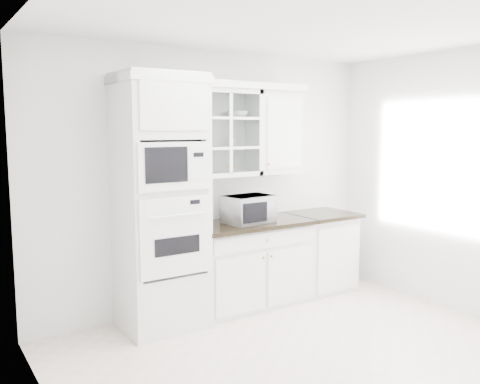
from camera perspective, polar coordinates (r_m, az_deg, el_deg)
ground at (r=4.42m, az=9.01°, el=-18.32°), size 4.00×3.50×0.01m
room_shell at (r=4.32m, az=5.63°, el=5.55°), size 4.00×3.50×2.70m
oven_column at (r=4.82m, az=-8.89°, el=-1.25°), size 0.76×0.68×2.40m
base_cabinet_run at (r=5.49m, az=1.07°, el=-7.99°), size 1.32×0.67×0.92m
extra_base_cabinet at (r=6.09m, az=8.93°, el=-6.55°), size 0.72×0.67×0.92m
upper_cabinet_glass at (r=5.28m, az=-2.00°, el=6.64°), size 0.80×0.33×0.90m
upper_cabinet_solid at (r=5.66m, az=3.91°, el=6.66°), size 0.55×0.33×0.90m
crown_molding at (r=5.22m, az=-2.88°, el=11.95°), size 2.14×0.38×0.07m
countertop_microwave at (r=5.29m, az=0.91°, el=-1.91°), size 0.54×0.46×0.29m
bowl_a at (r=5.18m, az=-3.55°, el=8.67°), size 0.24×0.24×0.05m
bowl_b at (r=5.38m, az=-0.30°, el=8.72°), size 0.26×0.26×0.07m
cup_a at (r=5.21m, az=-3.83°, el=5.65°), size 0.14×0.14×0.10m
cup_b at (r=5.34m, az=-0.94°, el=5.63°), size 0.12×0.12×0.09m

